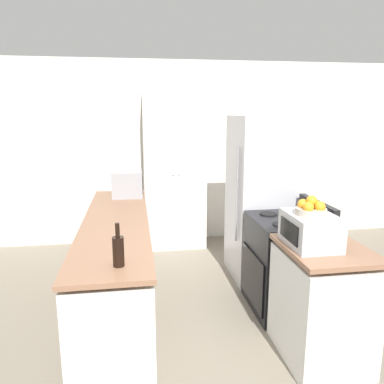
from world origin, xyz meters
name	(u,v)px	position (x,y,z in m)	size (l,w,h in m)	color
wall_back	(176,153)	(0.00, 3.45, 1.30)	(7.00, 0.06, 2.60)	silver
counter_left	(118,267)	(-0.79, 1.43, 0.44)	(0.60, 2.66, 0.91)	silver
counter_right	(321,305)	(0.79, 0.47, 0.44)	(0.60, 0.73, 0.91)	silver
pantry_cabinet	(174,171)	(-0.06, 3.16, 1.07)	(0.84, 0.51, 2.15)	white
stove	(286,263)	(0.81, 1.21, 0.46)	(0.66, 0.72, 1.07)	black
refrigerator	(263,198)	(0.83, 2.00, 0.92)	(0.72, 0.76, 1.85)	#B7B7BC
microwave	(127,183)	(-0.69, 2.47, 1.06)	(0.36, 0.45, 0.30)	#939399
wine_bottle	(118,250)	(-0.72, 0.34, 1.02)	(0.08, 0.08, 0.29)	black
toaster_oven	(310,230)	(0.68, 0.51, 1.03)	(0.34, 0.44, 0.24)	#B2B2B7
fruit_bowl	(311,208)	(0.67, 0.50, 1.20)	(0.22, 0.22, 0.14)	#B2A893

